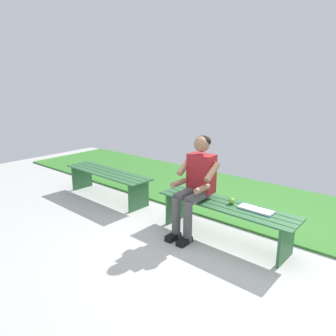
{
  "coord_description": "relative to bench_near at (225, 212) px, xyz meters",
  "views": [
    {
      "loc": [
        -1.79,
        3.21,
        1.9
      ],
      "look_at": [
        0.79,
        0.15,
        0.82
      ],
      "focal_mm": 33.46,
      "sensor_mm": 36.0,
      "label": 1
    }
  ],
  "objects": [
    {
      "name": "ground_plane",
      "position": [
        1.13,
        1.0,
        -0.38
      ],
      "size": [
        10.0,
        7.0,
        0.04
      ],
      "primitive_type": "cube",
      "color": "#B2B2AD"
    },
    {
      "name": "grass_strip",
      "position": [
        1.13,
        -1.43,
        -0.34
      ],
      "size": [
        9.0,
        2.11,
        0.03
      ],
      "primitive_type": "cube",
      "color": "#387A2D",
      "rests_on": "ground"
    },
    {
      "name": "bench_near",
      "position": [
        0.0,
        0.0,
        0.0
      ],
      "size": [
        1.83,
        0.5,
        0.47
      ],
      "rotation": [
        0.0,
        0.0,
        -0.03
      ],
      "color": "#2D6038",
      "rests_on": "ground"
    },
    {
      "name": "bench_far",
      "position": [
        2.27,
        -0.0,
        -0.0
      ],
      "size": [
        1.79,
        0.5,
        0.47
      ],
      "rotation": [
        0.0,
        0.0,
        -0.03
      ],
      "color": "#2D6038",
      "rests_on": "ground"
    },
    {
      "name": "person_seated",
      "position": [
        0.38,
        0.1,
        0.34
      ],
      "size": [
        0.5,
        0.69,
        1.27
      ],
      "color": "maroon",
      "rests_on": "ground"
    },
    {
      "name": "apple",
      "position": [
        -0.07,
        -0.05,
        0.15
      ],
      "size": [
        0.08,
        0.08,
        0.08
      ],
      "primitive_type": "sphere",
      "color": "#72B738",
      "rests_on": "bench_near"
    },
    {
      "name": "book_open",
      "position": [
        -0.39,
        -0.04,
        0.12
      ],
      "size": [
        0.42,
        0.17,
        0.02
      ],
      "rotation": [
        0.0,
        0.0,
        -0.03
      ],
      "color": "white",
      "rests_on": "bench_near"
    }
  ]
}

